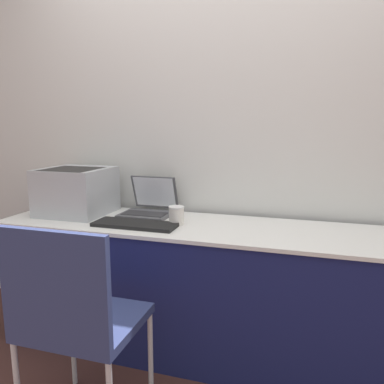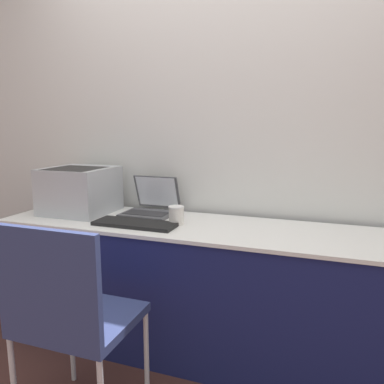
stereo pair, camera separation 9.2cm
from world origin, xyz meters
name	(u,v)px [view 1 (the left image)]	position (x,y,z in m)	size (l,w,h in m)	color
ground_plane	(200,382)	(0.00, 0.00, 0.00)	(14.00, 14.00, 0.00)	#472823
wall_back	(229,126)	(0.00, 0.63, 1.30)	(8.00, 0.05, 2.60)	silver
table	(214,291)	(0.00, 0.28, 0.38)	(2.48, 0.58, 0.76)	#191E51
printer	(76,189)	(-0.90, 0.33, 0.91)	(0.39, 0.40, 0.29)	#B2B7BC
laptop_left	(149,206)	(-0.46, 0.44, 0.81)	(0.30, 0.31, 0.23)	#4C4C51
external_keyboard	(135,224)	(-0.42, 0.16, 0.77)	(0.47, 0.17, 0.02)	black
coffee_cup	(176,215)	(-0.21, 0.26, 0.81)	(0.09, 0.09, 0.10)	white
chair	(74,313)	(-0.40, -0.46, 0.56)	(0.46, 0.41, 0.93)	navy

